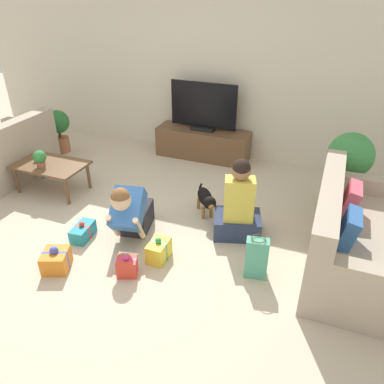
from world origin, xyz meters
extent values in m
plane|color=beige|center=(0.00, 0.00, 0.00)|extent=(16.00, 16.00, 0.00)
cube|color=beige|center=(0.00, 2.63, 1.30)|extent=(8.40, 0.06, 2.60)
cube|color=tan|center=(-2.07, 0.45, 0.67)|extent=(0.20, 1.76, 0.42)
cube|color=tan|center=(-2.44, 1.25, 0.32)|extent=(0.93, 0.16, 0.64)
cube|color=#288E6B|center=(-2.27, 0.72, 0.61)|extent=(0.18, 0.34, 0.32)
cube|color=tan|center=(2.44, 0.37, 0.23)|extent=(0.93, 1.76, 0.46)
cube|color=tan|center=(2.07, 0.37, 0.67)|extent=(0.20, 1.76, 0.42)
cube|color=tan|center=(2.44, -0.43, 0.32)|extent=(0.93, 0.16, 0.64)
cube|color=tan|center=(2.44, 1.17, 0.32)|extent=(0.93, 0.16, 0.64)
cube|color=#3366AD|center=(2.27, 0.09, 0.61)|extent=(0.18, 0.34, 0.32)
cube|color=#E5566B|center=(2.27, 0.64, 0.61)|extent=(0.18, 0.34, 0.32)
cube|color=brown|center=(-1.46, 0.53, 0.39)|extent=(0.95, 0.59, 0.03)
cylinder|color=brown|center=(-1.87, 0.30, 0.19)|extent=(0.04, 0.04, 0.37)
cylinder|color=brown|center=(-1.04, 0.30, 0.19)|extent=(0.04, 0.04, 0.37)
cylinder|color=brown|center=(-1.87, 0.76, 0.19)|extent=(0.04, 0.04, 0.37)
cylinder|color=brown|center=(-1.04, 0.76, 0.19)|extent=(0.04, 0.04, 0.37)
cube|color=brown|center=(0.06, 2.34, 0.24)|extent=(1.49, 0.45, 0.47)
cube|color=black|center=(0.06, 2.34, 0.50)|extent=(0.37, 0.20, 0.05)
cube|color=black|center=(0.06, 2.34, 0.87)|extent=(1.06, 0.03, 0.70)
cylinder|color=#A36042|center=(-2.24, 1.68, 0.12)|extent=(0.27, 0.27, 0.25)
cylinder|color=brown|center=(-2.24, 1.68, 0.30)|extent=(0.05, 0.05, 0.11)
sphere|color=#286B33|center=(-2.24, 1.68, 0.52)|extent=(0.38, 0.38, 0.38)
cylinder|color=beige|center=(2.24, 1.60, 0.15)|extent=(0.30, 0.30, 0.30)
cylinder|color=brown|center=(2.24, 1.60, 0.38)|extent=(0.05, 0.05, 0.17)
sphere|color=#3D8E47|center=(2.24, 1.60, 0.69)|extent=(0.55, 0.55, 0.55)
cube|color=#23232D|center=(0.04, 0.17, 0.14)|extent=(0.37, 0.49, 0.28)
cube|color=#3366AD|center=(0.10, -0.10, 0.42)|extent=(0.41, 0.53, 0.44)
sphere|color=beige|center=(0.14, -0.26, 0.63)|extent=(0.21, 0.21, 0.21)
sphere|color=brown|center=(0.14, -0.26, 0.67)|extent=(0.19, 0.19, 0.19)
cylinder|color=beige|center=(-0.02, -0.22, 0.25)|extent=(0.11, 0.26, 0.38)
cylinder|color=beige|center=(0.26, -0.16, 0.25)|extent=(0.11, 0.26, 0.38)
cube|color=#283351|center=(1.16, 0.48, 0.12)|extent=(0.61, 0.53, 0.24)
cube|color=gold|center=(1.18, 0.42, 0.49)|extent=(0.36, 0.28, 0.50)
sphere|color=#8E6647|center=(1.17, 0.43, 0.83)|extent=(0.21, 0.21, 0.21)
sphere|color=black|center=(1.18, 0.42, 0.87)|extent=(0.19, 0.19, 0.19)
cylinder|color=#8E6647|center=(1.24, 0.65, 0.41)|extent=(0.13, 0.27, 0.06)
cylinder|color=#8E6647|center=(1.00, 0.58, 0.41)|extent=(0.13, 0.27, 0.06)
ellipsoid|color=black|center=(0.67, 0.75, 0.23)|extent=(0.34, 0.39, 0.18)
sphere|color=black|center=(0.80, 0.57, 0.28)|extent=(0.15, 0.15, 0.15)
sphere|color=olive|center=(0.83, 0.52, 0.26)|extent=(0.07, 0.07, 0.07)
cylinder|color=black|center=(0.55, 0.93, 0.27)|extent=(0.08, 0.10, 0.11)
cylinder|color=olive|center=(0.70, 0.63, 0.07)|extent=(0.04, 0.04, 0.14)
cylinder|color=olive|center=(0.78, 0.68, 0.07)|extent=(0.04, 0.04, 0.14)
cylinder|color=olive|center=(0.56, 0.82, 0.07)|extent=(0.04, 0.04, 0.14)
cylinder|color=olive|center=(0.64, 0.88, 0.07)|extent=(0.04, 0.04, 0.14)
cube|color=red|center=(0.34, -0.59, 0.09)|extent=(0.24, 0.22, 0.18)
cube|color=#CC3389|center=(0.34, -0.59, 0.09)|extent=(0.19, 0.10, 0.19)
sphere|color=#CC3389|center=(0.34, -0.59, 0.21)|extent=(0.06, 0.06, 0.06)
cube|color=teal|center=(-0.43, -0.24, 0.08)|extent=(0.21, 0.34, 0.16)
cube|color=red|center=(-0.43, -0.24, 0.08)|extent=(0.17, 0.05, 0.16)
sphere|color=red|center=(-0.43, -0.24, 0.18)|extent=(0.06, 0.06, 0.06)
cube|color=orange|center=(-0.36, -0.77, 0.10)|extent=(0.33, 0.34, 0.20)
cube|color=#3D51BC|center=(-0.36, -0.77, 0.10)|extent=(0.24, 0.12, 0.20)
sphere|color=#3D51BC|center=(-0.36, -0.77, 0.22)|extent=(0.09, 0.09, 0.09)
cube|color=yellow|center=(0.53, -0.25, 0.10)|extent=(0.18, 0.28, 0.21)
cube|color=#2D934C|center=(0.53, -0.25, 0.10)|extent=(0.18, 0.03, 0.21)
sphere|color=#2D934C|center=(0.53, -0.25, 0.23)|extent=(0.06, 0.06, 0.06)
cube|color=#4CA384|center=(1.52, -0.14, 0.21)|extent=(0.23, 0.16, 0.43)
torus|color=#4C3823|center=(1.52, -0.14, 0.45)|extent=(0.16, 0.16, 0.01)
cylinder|color=silver|center=(-1.68, 0.55, 0.45)|extent=(0.08, 0.08, 0.09)
torus|color=silver|center=(-1.63, 0.55, 0.45)|extent=(0.06, 0.01, 0.06)
cylinder|color=#A36042|center=(-1.50, 0.42, 0.44)|extent=(0.11, 0.11, 0.07)
sphere|color=#337F3D|center=(-1.50, 0.42, 0.54)|extent=(0.17, 0.17, 0.17)
camera|label=1|loc=(1.98, -2.98, 2.55)|focal=35.00mm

